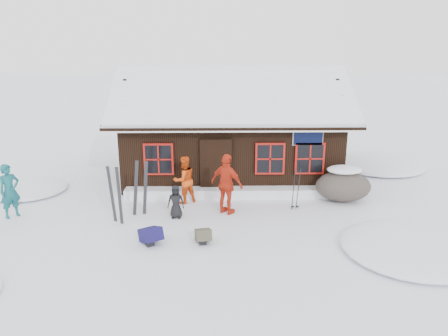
{
  "coord_description": "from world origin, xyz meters",
  "views": [
    {
      "loc": [
        0.93,
        -12.28,
        5.38
      ],
      "look_at": [
        1.17,
        1.48,
        1.3
      ],
      "focal_mm": 35.0,
      "sensor_mm": 36.0,
      "label": 1
    }
  ],
  "objects": [
    {
      "name": "ski_pair_right",
      "position": [
        -1.47,
        0.69,
        0.86
      ],
      "size": [
        0.57,
        0.11,
        1.83
      ],
      "rotation": [
        0.0,
        0.0,
        -0.01
      ],
      "color": "black",
      "rests_on": "ground"
    },
    {
      "name": "snow_drift",
      "position": [
        1.5,
        2.25,
        0.17
      ],
      "size": [
        7.6,
        0.6,
        0.35
      ],
      "primitive_type": "cube",
      "color": "white",
      "rests_on": "ground"
    },
    {
      "name": "backpack_olive",
      "position": [
        0.55,
        -1.33,
        0.15
      ],
      "size": [
        0.5,
        0.61,
        0.3
      ],
      "primitive_type": "cube",
      "rotation": [
        0.0,
        0.0,
        0.16
      ],
      "color": "#423E2F",
      "rests_on": "ground"
    },
    {
      "name": "ski_pair_mid",
      "position": [
        -2.12,
        0.1,
        0.86
      ],
      "size": [
        0.46,
        0.27,
        1.81
      ],
      "rotation": [
        0.0,
        0.0,
        -0.5
      ],
      "color": "black",
      "rests_on": "ground"
    },
    {
      "name": "ground",
      "position": [
        0.0,
        0.0,
        0.0
      ],
      "size": [
        120.0,
        120.0,
        0.0
      ],
      "primitive_type": "plane",
      "color": "white",
      "rests_on": "ground"
    },
    {
      "name": "skier_crouched",
      "position": [
        -0.35,
        0.41,
        0.53
      ],
      "size": [
        0.53,
        0.37,
        1.06
      ],
      "primitive_type": "imported",
      "rotation": [
        0.0,
        0.0,
        -0.06
      ],
      "color": "black",
      "rests_on": "ground"
    },
    {
      "name": "skier_orange_right",
      "position": [
        1.25,
        0.74,
        0.98
      ],
      "size": [
        1.21,
        1.05,
        1.96
      ],
      "primitive_type": "imported",
      "rotation": [
        0.0,
        0.0,
        2.53
      ],
      "color": "red",
      "rests_on": "ground"
    },
    {
      "name": "mountain_hut",
      "position": [
        1.5,
        4.98,
        1.58
      ],
      "size": [
        8.9,
        6.09,
        4.42
      ],
      "color": "black",
      "rests_on": "ground"
    },
    {
      "name": "skier_teal",
      "position": [
        -5.5,
        0.59,
        0.86
      ],
      "size": [
        0.72,
        0.74,
        1.72
      ],
      "primitive_type": "imported",
      "rotation": [
        0.0,
        0.0,
        0.83
      ],
      "color": "#13555B",
      "rests_on": "ground"
    },
    {
      "name": "backpack_blue",
      "position": [
        -0.88,
        -1.37,
        0.18
      ],
      "size": [
        0.76,
        0.81,
        0.35
      ],
      "primitive_type": "cube",
      "rotation": [
        0.0,
        0.0,
        0.56
      ],
      "color": "#141044",
      "rests_on": "ground"
    },
    {
      "name": "boulder",
      "position": [
        5.28,
        1.84,
        0.56
      ],
      "size": [
        1.89,
        1.42,
        1.11
      ],
      "color": "#504740",
      "rests_on": "ground"
    },
    {
      "name": "skier_orange_left",
      "position": [
        -0.17,
        1.73,
        0.82
      ],
      "size": [
        1.0,
        0.94,
        1.63
      ],
      "primitive_type": "imported",
      "rotation": [
        0.0,
        0.0,
        3.69
      ],
      "color": "#DF470F",
      "rests_on": "ground"
    },
    {
      "name": "snow_mounds",
      "position": [
        1.65,
        1.86,
        0.0
      ],
      "size": [
        20.6,
        13.2,
        0.48
      ],
      "color": "white",
      "rests_on": "ground"
    },
    {
      "name": "ski_poles",
      "position": [
        3.5,
        1.08,
        0.67
      ],
      "size": [
        0.25,
        0.13,
        1.43
      ],
      "color": "black",
      "rests_on": "ground"
    }
  ]
}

